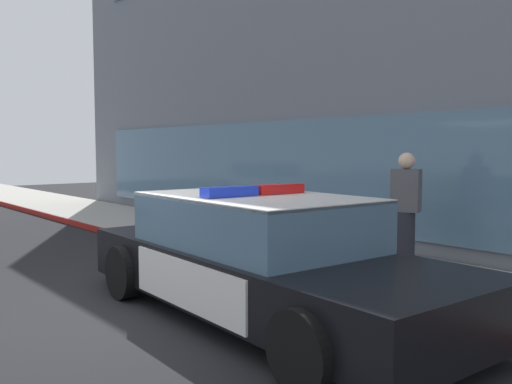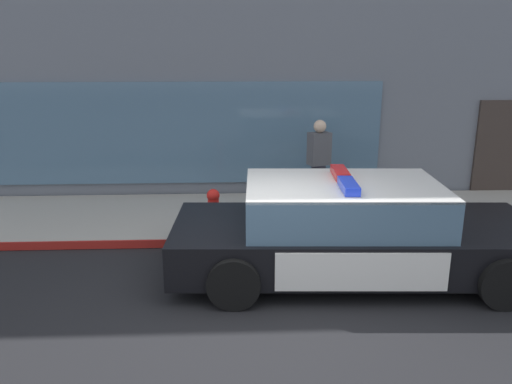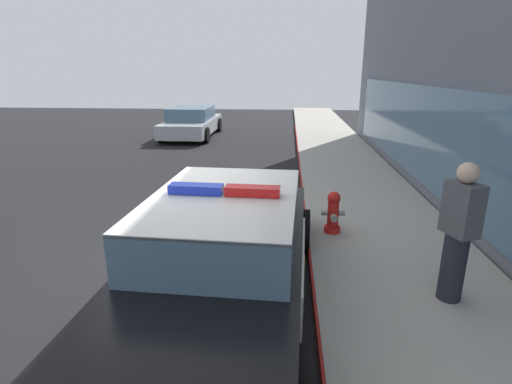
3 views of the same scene
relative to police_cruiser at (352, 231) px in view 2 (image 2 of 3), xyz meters
The scene contains 6 objects.
ground 1.77m from the police_cruiser, 147.60° to the right, with size 48.00×48.00×0.00m, color black.
sidewalk 2.90m from the police_cruiser, 119.16° to the left, with size 48.00×2.63×0.15m, color #A39E93.
curb_red_paint 1.89m from the police_cruiser, 140.33° to the left, with size 28.80×0.04×0.14m, color maroon.
police_cruiser is the anchor object (origin of this frame).
fire_hydrant 2.56m from the police_cruiser, 142.08° to the left, with size 0.34×0.39×0.73m.
pedestrian_on_sidewalk 2.80m from the police_cruiser, 90.65° to the left, with size 0.47×0.39×1.71m.
Camera 2 is at (-0.28, -5.87, 3.23)m, focal length 35.92 mm.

